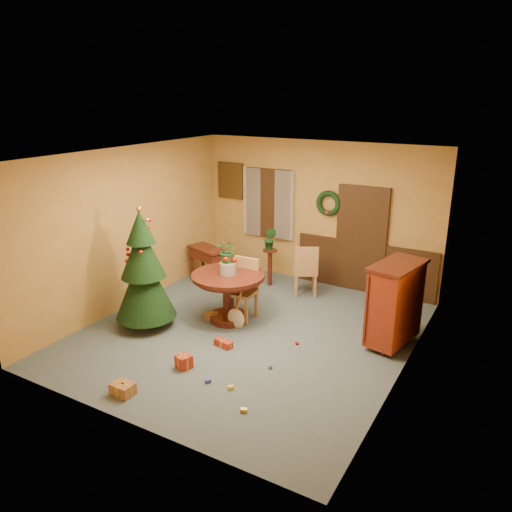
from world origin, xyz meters
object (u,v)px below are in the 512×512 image
Objects in this scene: dining_table at (228,288)px; chair_near at (244,286)px; christmas_tree at (143,271)px; writing_desk at (207,256)px; sideboard at (395,302)px.

chair_near is (0.15, 0.26, -0.03)m from dining_table.
writing_desk is at bearing 97.54° from christmas_tree.
dining_table reaches higher than writing_desk.
dining_table is at bearing -44.13° from writing_desk.
sideboard is at bearing 20.62° from christmas_tree.
christmas_tree is at bearing -137.73° from chair_near.
chair_near reaches higher than writing_desk.
dining_table is at bearing -168.35° from sideboard.
christmas_tree is (-1.24, -1.13, 0.42)m from chair_near.
sideboard is at bearing -10.98° from writing_desk.
chair_near is 1.15× the size of writing_desk.
sideboard is (3.78, 1.42, -0.27)m from christmas_tree.
dining_table is 1.45m from christmas_tree.
dining_table is 0.93× the size of sideboard.
writing_desk is (-1.39, 1.34, -0.04)m from dining_table.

